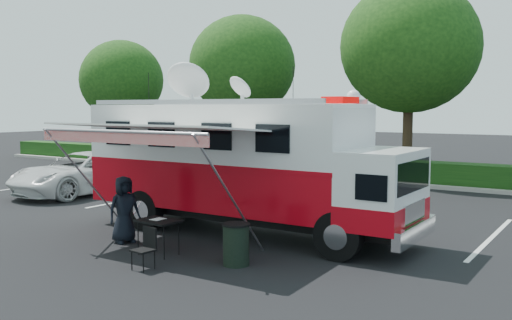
{
  "coord_description": "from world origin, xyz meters",
  "views": [
    {
      "loc": [
        8.22,
        -12.15,
        3.31
      ],
      "look_at": [
        0.0,
        0.5,
        1.9
      ],
      "focal_mm": 40.0,
      "sensor_mm": 36.0,
      "label": 1
    }
  ],
  "objects_px": {
    "white_suv": "(84,194)",
    "folding_table": "(158,222)",
    "trash_bin": "(236,244)",
    "command_truck": "(243,163)"
  },
  "relations": [
    {
      "from": "white_suv",
      "to": "folding_table",
      "type": "distance_m",
      "value": 10.09
    },
    {
      "from": "white_suv",
      "to": "trash_bin",
      "type": "bearing_deg",
      "value": -21.93
    },
    {
      "from": "white_suv",
      "to": "trash_bin",
      "type": "xyz_separation_m",
      "value": [
        10.56,
        -4.94,
        0.45
      ]
    },
    {
      "from": "command_truck",
      "to": "trash_bin",
      "type": "height_order",
      "value": "command_truck"
    },
    {
      "from": "white_suv",
      "to": "folding_table",
      "type": "bearing_deg",
      "value": -27.95
    },
    {
      "from": "command_truck",
      "to": "trash_bin",
      "type": "relative_size",
      "value": 10.13
    },
    {
      "from": "folding_table",
      "to": "trash_bin",
      "type": "xyz_separation_m",
      "value": [
        1.95,
        0.26,
        -0.3
      ]
    },
    {
      "from": "white_suv",
      "to": "folding_table",
      "type": "xyz_separation_m",
      "value": [
        8.61,
        -5.2,
        0.75
      ]
    },
    {
      "from": "white_suv",
      "to": "folding_table",
      "type": "height_order",
      "value": "folding_table"
    },
    {
      "from": "command_truck",
      "to": "trash_bin",
      "type": "xyz_separation_m",
      "value": [
        1.58,
        -2.57,
        -1.4
      ]
    }
  ]
}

